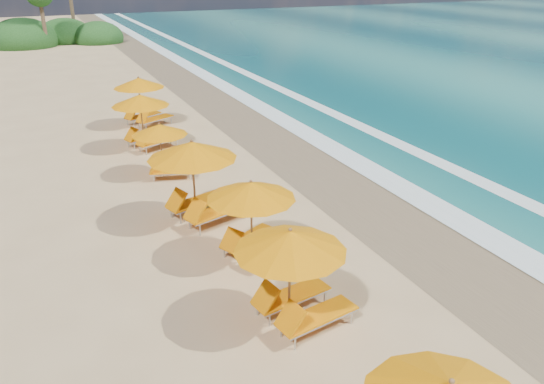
# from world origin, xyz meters

# --- Properties ---
(ground) EXTENTS (160.00, 160.00, 0.00)m
(ground) POSITION_xyz_m (0.00, 0.00, 0.00)
(ground) COLOR tan
(ground) RESTS_ON ground
(wet_sand) EXTENTS (4.00, 160.00, 0.01)m
(wet_sand) POSITION_xyz_m (4.00, 0.00, 0.01)
(wet_sand) COLOR #816B4D
(wet_sand) RESTS_ON ground
(surf_foam) EXTENTS (4.00, 160.00, 0.01)m
(surf_foam) POSITION_xyz_m (6.70, 0.00, 0.03)
(surf_foam) COLOR white
(surf_foam) RESTS_ON ground
(station_2) EXTENTS (2.89, 2.76, 2.42)m
(station_2) POSITION_xyz_m (-1.41, -4.38, 1.36)
(station_2) COLOR olive
(station_2) RESTS_ON ground
(station_3) EXTENTS (3.10, 3.09, 2.35)m
(station_3) POSITION_xyz_m (-1.10, -1.41, 1.31)
(station_3) COLOR olive
(station_3) RESTS_ON ground
(station_4) EXTENTS (3.39, 3.30, 2.68)m
(station_4) POSITION_xyz_m (-1.76, 1.41, 1.50)
(station_4) COLOR olive
(station_4) RESTS_ON ground
(station_5) EXTENTS (2.59, 2.52, 2.07)m
(station_5) POSITION_xyz_m (-1.79, 5.59, 1.16)
(station_5) COLOR olive
(station_5) RESTS_ON ground
(station_6) EXTENTS (3.14, 3.08, 2.44)m
(station_6) POSITION_xyz_m (-1.74, 9.15, 1.37)
(station_6) COLOR olive
(station_6) RESTS_ON ground
(station_7) EXTENTS (3.23, 3.22, 2.44)m
(station_7) POSITION_xyz_m (-1.08, 12.74, 1.37)
(station_7) COLOR olive
(station_7) RESTS_ON ground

